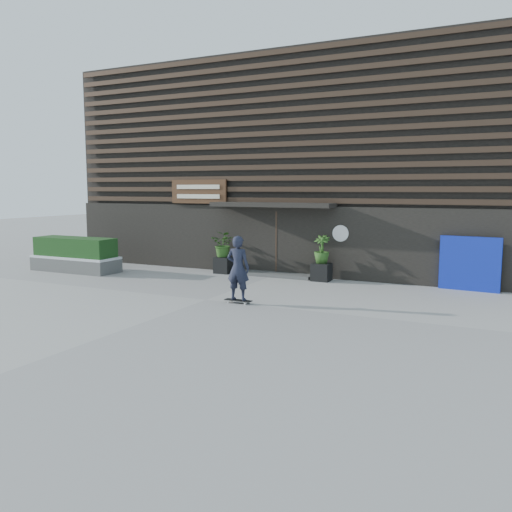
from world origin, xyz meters
The scene contains 12 objects.
ground centered at (0.00, 0.00, 0.00)m, with size 80.00×80.00×0.00m, color #A19E99.
entrance_step centered at (0.00, 4.60, 0.06)m, with size 3.00×0.80×0.12m, color #464644.
planter_pot_left centered at (-1.90, 4.40, 0.30)m, with size 0.60×0.60×0.60m, color black.
bamboo_left centered at (-1.90, 4.40, 1.08)m, with size 0.86×0.75×0.96m, color #2D591E.
planter_pot_right centered at (1.90, 4.40, 0.30)m, with size 0.60×0.60×0.60m, color black.
bamboo_right centered at (1.90, 4.40, 1.08)m, with size 0.54×0.54×0.96m, color #2D591E.
raised_bed centered at (-7.19, 2.34, 0.25)m, with size 3.50×1.20×0.50m, color #4F4F4D.
snow_layer centered at (-7.19, 2.34, 0.54)m, with size 3.50×1.20×0.08m, color white.
hedge centered at (-7.19, 2.34, 0.93)m, with size 3.30×1.00×0.70m, color #163B15.
blue_tarp centered at (6.55, 4.70, 0.83)m, with size 1.78×0.12×1.67m, color #0C1C9E.
building centered at (0.00, 9.96, 3.99)m, with size 18.00×11.00×8.00m.
skateboarder centered at (1.02, 0.00, 0.97)m, with size 0.78×0.47×1.86m.
Camera 1 is at (7.66, -12.53, 3.11)m, focal length 37.12 mm.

